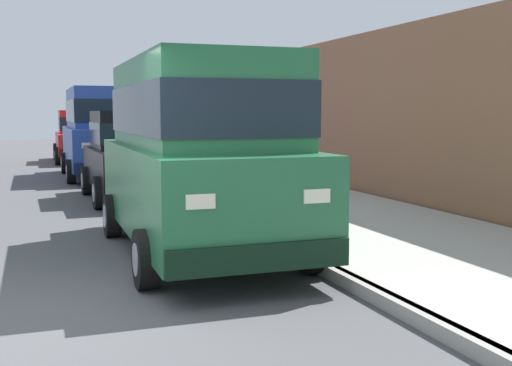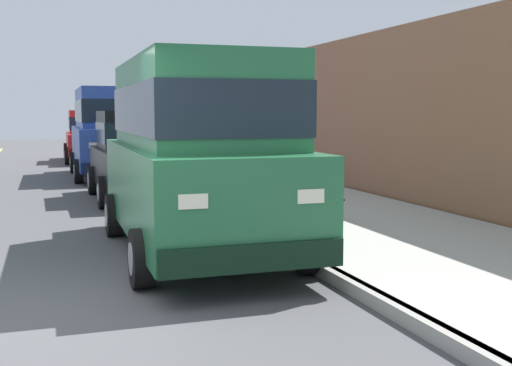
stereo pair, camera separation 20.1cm
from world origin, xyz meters
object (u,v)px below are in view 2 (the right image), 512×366
Objects in this scene: car_black_hatchback at (138,153)px; car_blue_van at (109,128)px; dog_black at (324,202)px; car_green_van at (197,148)px; car_red_sedan at (92,135)px.

car_black_hatchback is 0.77× the size of car_blue_van.
car_black_hatchback reaches higher than dog_black.
car_green_van is 2.73m from dog_black.
dog_black is at bearing -63.39° from car_black_hatchback.
car_red_sedan is at bearing 90.55° from car_black_hatchback.
car_green_van and car_blue_van have the same top height.
car_black_hatchback is 11.08m from car_red_sedan.
car_green_van is 6.52× the size of dog_black.
car_blue_van is 6.52× the size of dog_black.
car_green_van reaches higher than car_black_hatchback.
car_blue_van is (-0.03, 10.50, 0.00)m from car_green_van.
dog_black is (2.33, 1.05, -0.97)m from car_green_van.
car_black_hatchback is at bearing -89.45° from car_red_sedan.
car_red_sedan is 15.82m from dog_black.
car_black_hatchback is at bearing 116.61° from dog_black.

